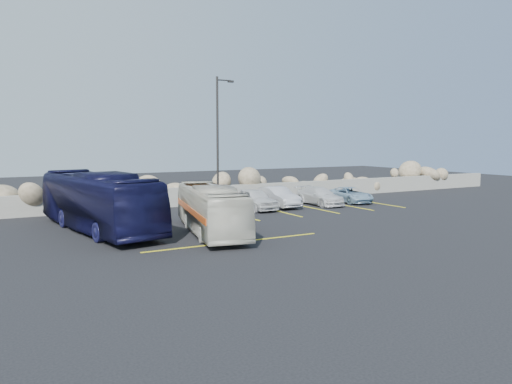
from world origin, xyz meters
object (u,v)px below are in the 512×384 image
car_b (277,197)px  car_d (350,195)px  tour_coach (98,202)px  car_c (320,196)px  lamppost (218,139)px  car_a (254,199)px  vintage_bus (211,209)px

car_b → car_d: size_ratio=1.05×
tour_coach → car_c: bearing=1.1°
lamppost → tour_coach: (-7.95, -3.84, -2.91)m
tour_coach → car_c: tour_coach is taller
car_a → car_b: (1.84, 0.35, -0.01)m
tour_coach → car_a: size_ratio=2.61×
vintage_bus → car_a: size_ratio=2.08×
tour_coach → car_c: (14.63, 2.61, -0.81)m
lamppost → car_c: lamppost is taller
lamppost → car_b: size_ratio=2.06×
car_b → car_a: bearing=-169.3°
car_c → car_d: (2.58, 0.03, -0.06)m
tour_coach → car_a: tour_coach is taller
car_a → vintage_bus: bearing=-135.5°
lamppost → vintage_bus: bearing=-117.5°
car_b → car_c: 3.04m
car_b → lamppost: bearing=167.7°
car_c → car_d: car_c is taller
vintage_bus → car_c: 11.76m
car_a → car_c: car_a is taller
vintage_bus → car_a: 7.93m
vintage_bus → car_b: (7.27, 6.11, -0.46)m
car_a → car_c: 4.85m
car_a → car_d: size_ratio=1.03×
car_a → car_b: size_ratio=0.98×
vintage_bus → car_d: vintage_bus is taller
tour_coach → car_b: (11.63, 3.04, -0.74)m
tour_coach → car_d: (17.21, 2.64, -0.87)m
car_c → car_d: bearing=0.4°
vintage_bus → car_b: bearing=51.9°
lamppost → car_d: bearing=-7.4°
tour_coach → car_b: size_ratio=2.55×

